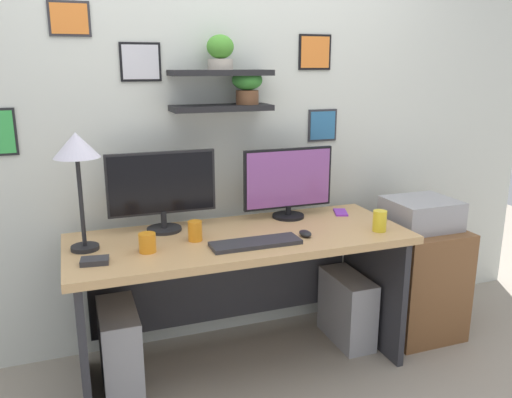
{
  "coord_description": "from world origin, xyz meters",
  "views": [
    {
      "loc": [
        -0.79,
        -2.37,
        1.59
      ],
      "look_at": [
        0.1,
        0.05,
        0.92
      ],
      "focal_mm": 36.2,
      "sensor_mm": 36.0,
      "label": 1
    }
  ],
  "objects_px": {
    "water_cup": "(380,221)",
    "desk_lamp": "(77,153)",
    "keyboard": "(256,243)",
    "printer": "(421,213)",
    "desk": "(238,269)",
    "cell_phone": "(341,212)",
    "scissors_tray": "(95,261)",
    "computer_tower_left": "(120,351)",
    "coffee_mug": "(147,243)",
    "pen_cup": "(195,231)",
    "monitor_right": "(288,182)",
    "drawer_cabinet": "(415,279)",
    "monitor_left": "(162,188)",
    "computer_mouse": "(305,233)",
    "computer_tower_right": "(347,308)"
  },
  "relations": [
    {
      "from": "desk",
      "to": "computer_tower_left",
      "type": "bearing_deg",
      "value": -173.69
    },
    {
      "from": "coffee_mug",
      "to": "pen_cup",
      "type": "distance_m",
      "value": 0.26
    },
    {
      "from": "computer_mouse",
      "to": "desk_lamp",
      "type": "bearing_deg",
      "value": 170.35
    },
    {
      "from": "drawer_cabinet",
      "to": "printer",
      "type": "height_order",
      "value": "printer"
    },
    {
      "from": "computer_mouse",
      "to": "drawer_cabinet",
      "type": "height_order",
      "value": "computer_mouse"
    },
    {
      "from": "monitor_right",
      "to": "drawer_cabinet",
      "type": "distance_m",
      "value": 1.01
    },
    {
      "from": "water_cup",
      "to": "computer_tower_right",
      "type": "relative_size",
      "value": 0.27
    },
    {
      "from": "coffee_mug",
      "to": "water_cup",
      "type": "distance_m",
      "value": 1.19
    },
    {
      "from": "desk_lamp",
      "to": "drawer_cabinet",
      "type": "bearing_deg",
      "value": -0.9
    },
    {
      "from": "drawer_cabinet",
      "to": "monitor_left",
      "type": "bearing_deg",
      "value": 172.47
    },
    {
      "from": "monitor_right",
      "to": "computer_tower_left",
      "type": "distance_m",
      "value": 1.25
    },
    {
      "from": "monitor_right",
      "to": "scissors_tray",
      "type": "distance_m",
      "value": 1.15
    },
    {
      "from": "keyboard",
      "to": "scissors_tray",
      "type": "relative_size",
      "value": 3.67
    },
    {
      "from": "computer_mouse",
      "to": "pen_cup",
      "type": "relative_size",
      "value": 0.9
    },
    {
      "from": "monitor_right",
      "to": "keyboard",
      "type": "relative_size",
      "value": 1.19
    },
    {
      "from": "computer_tower_right",
      "to": "keyboard",
      "type": "bearing_deg",
      "value": -161.86
    },
    {
      "from": "scissors_tray",
      "to": "desk",
      "type": "bearing_deg",
      "value": 15.65
    },
    {
      "from": "computer_mouse",
      "to": "computer_tower_right",
      "type": "relative_size",
      "value": 0.22
    },
    {
      "from": "desk",
      "to": "monitor_left",
      "type": "xyz_separation_m",
      "value": [
        -0.35,
        0.16,
        0.44
      ]
    },
    {
      "from": "monitor_right",
      "to": "coffee_mug",
      "type": "bearing_deg",
      "value": -160.48
    },
    {
      "from": "monitor_right",
      "to": "water_cup",
      "type": "xyz_separation_m",
      "value": [
        0.35,
        -0.4,
        -0.15
      ]
    },
    {
      "from": "keyboard",
      "to": "printer",
      "type": "relative_size",
      "value": 1.16
    },
    {
      "from": "monitor_right",
      "to": "coffee_mug",
      "type": "height_order",
      "value": "monitor_right"
    },
    {
      "from": "keyboard",
      "to": "printer",
      "type": "bearing_deg",
      "value": 9.54
    },
    {
      "from": "coffee_mug",
      "to": "drawer_cabinet",
      "type": "height_order",
      "value": "coffee_mug"
    },
    {
      "from": "desk_lamp",
      "to": "computer_tower_left",
      "type": "bearing_deg",
      "value": -28.97
    },
    {
      "from": "keyboard",
      "to": "printer",
      "type": "height_order",
      "value": "printer"
    },
    {
      "from": "desk",
      "to": "computer_tower_right",
      "type": "bearing_deg",
      "value": -0.53
    },
    {
      "from": "keyboard",
      "to": "desk_lamp",
      "type": "relative_size",
      "value": 0.8
    },
    {
      "from": "scissors_tray",
      "to": "computer_tower_left",
      "type": "relative_size",
      "value": 0.27
    },
    {
      "from": "pen_cup",
      "to": "computer_tower_right",
      "type": "bearing_deg",
      "value": 3.33
    },
    {
      "from": "pen_cup",
      "to": "drawer_cabinet",
      "type": "xyz_separation_m",
      "value": [
        1.36,
        0.02,
        -0.47
      ]
    },
    {
      "from": "monitor_left",
      "to": "monitor_right",
      "type": "relative_size",
      "value": 1.07
    },
    {
      "from": "monitor_left",
      "to": "pen_cup",
      "type": "xyz_separation_m",
      "value": [
        0.12,
        -0.22,
        -0.18
      ]
    },
    {
      "from": "computer_mouse",
      "to": "cell_phone",
      "type": "xyz_separation_m",
      "value": [
        0.38,
        0.31,
        -0.01
      ]
    },
    {
      "from": "monitor_right",
      "to": "scissors_tray",
      "type": "height_order",
      "value": "monitor_right"
    },
    {
      "from": "water_cup",
      "to": "desk_lamp",
      "type": "bearing_deg",
      "value": 170.86
    },
    {
      "from": "keyboard",
      "to": "drawer_cabinet",
      "type": "height_order",
      "value": "keyboard"
    },
    {
      "from": "keyboard",
      "to": "drawer_cabinet",
      "type": "bearing_deg",
      "value": 9.54
    },
    {
      "from": "keyboard",
      "to": "computer_tower_left",
      "type": "bearing_deg",
      "value": 167.22
    },
    {
      "from": "scissors_tray",
      "to": "water_cup",
      "type": "distance_m",
      "value": 1.43
    },
    {
      "from": "cell_phone",
      "to": "computer_tower_left",
      "type": "bearing_deg",
      "value": -150.5
    },
    {
      "from": "desk",
      "to": "cell_phone",
      "type": "height_order",
      "value": "cell_phone"
    },
    {
      "from": "water_cup",
      "to": "printer",
      "type": "bearing_deg",
      "value": 25.93
    },
    {
      "from": "desk",
      "to": "drawer_cabinet",
      "type": "distance_m",
      "value": 1.14
    },
    {
      "from": "keyboard",
      "to": "water_cup",
      "type": "distance_m",
      "value": 0.68
    },
    {
      "from": "desk",
      "to": "keyboard",
      "type": "height_order",
      "value": "keyboard"
    },
    {
      "from": "monitor_left",
      "to": "desk_lamp",
      "type": "xyz_separation_m",
      "value": [
        -0.4,
        -0.17,
        0.23
      ]
    },
    {
      "from": "desk",
      "to": "cell_phone",
      "type": "bearing_deg",
      "value": 10.5
    },
    {
      "from": "coffee_mug",
      "to": "computer_tower_left",
      "type": "height_order",
      "value": "coffee_mug"
    }
  ]
}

